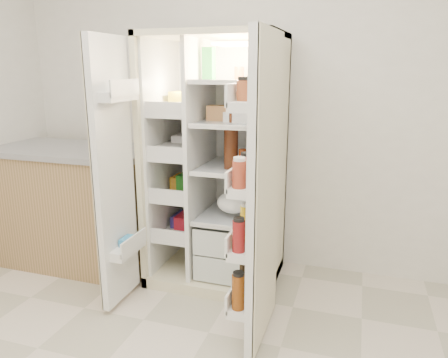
% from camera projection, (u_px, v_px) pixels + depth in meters
% --- Properties ---
extents(wall_back, '(4.00, 0.02, 2.70)m').
position_uv_depth(wall_back, '(256.00, 97.00, 3.27)').
color(wall_back, white).
rests_on(wall_back, floor).
extents(refrigerator, '(0.92, 0.70, 1.80)m').
position_uv_depth(refrigerator, '(221.00, 182.00, 3.15)').
color(refrigerator, beige).
rests_on(refrigerator, floor).
extents(freezer_door, '(0.15, 0.40, 1.72)m').
position_uv_depth(freezer_door, '(115.00, 176.00, 2.71)').
color(freezer_door, white).
rests_on(freezer_door, floor).
extents(fridge_door, '(0.17, 0.58, 1.72)m').
position_uv_depth(fridge_door, '(260.00, 197.00, 2.34)').
color(fridge_door, white).
rests_on(fridge_door, floor).
extents(kitchen_counter, '(1.32, 0.70, 0.96)m').
position_uv_depth(kitchen_counter, '(79.00, 205.00, 3.45)').
color(kitchen_counter, '#A88054').
rests_on(kitchen_counter, floor).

